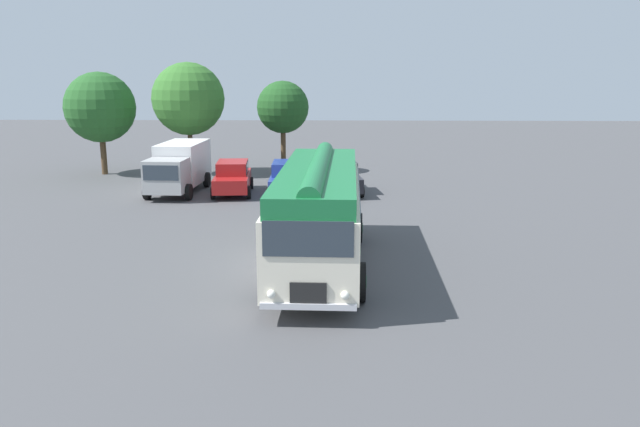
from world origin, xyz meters
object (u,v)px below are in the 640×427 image
(car_near_left, at_px, (233,177))
(box_van, at_px, (180,166))
(car_mid_right, at_px, (340,177))
(vintage_bus, at_px, (319,209))
(car_mid_left, at_px, (288,178))

(car_near_left, height_order, box_van, box_van)
(car_near_left, distance_m, car_mid_right, 5.54)
(vintage_bus, distance_m, car_near_left, 13.03)
(car_mid_left, bearing_deg, car_near_left, 177.57)
(vintage_bus, distance_m, car_mid_left, 12.17)
(car_near_left, bearing_deg, vintage_bus, -68.56)
(car_mid_left, xyz_separation_m, box_van, (-5.67, 0.59, 0.52))
(vintage_bus, bearing_deg, box_van, 121.09)
(box_van, bearing_deg, car_mid_right, -0.63)
(car_mid_right, bearing_deg, vintage_bus, -93.56)
(vintage_bus, relative_size, car_mid_left, 2.40)
(car_mid_right, xyz_separation_m, box_van, (-8.35, 0.09, 0.52))
(car_near_left, height_order, car_mid_left, same)
(car_near_left, xyz_separation_m, car_mid_left, (2.84, -0.12, 0.00))
(car_near_left, xyz_separation_m, box_van, (-2.83, 0.47, 0.52))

